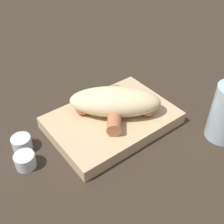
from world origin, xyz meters
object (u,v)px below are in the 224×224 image
object	(u,v)px
condiment_cup_near	(22,144)
bread_roll	(115,101)
sausage	(115,109)
food_tray	(112,120)
condiment_cup_far	(25,161)

from	to	relation	value
condiment_cup_near	bread_roll	bearing A→B (deg)	-13.65
bread_roll	condiment_cup_near	world-z (taller)	bread_roll
sausage	condiment_cup_near	distance (m)	0.21
bread_roll	food_tray	bearing A→B (deg)	-153.95
condiment_cup_near	condiment_cup_far	world-z (taller)	same
food_tray	condiment_cup_near	bearing A→B (deg)	163.60
food_tray	condiment_cup_near	xyz separation A→B (m)	(-0.19, 0.06, -0.00)
bread_roll	condiment_cup_near	distance (m)	0.21
bread_roll	condiment_cup_near	bearing A→B (deg)	166.35
food_tray	condiment_cup_near	size ratio (longest dim) A/B	6.79
food_tray	condiment_cup_far	world-z (taller)	condiment_cup_far
food_tray	condiment_cup_far	distance (m)	0.20
sausage	condiment_cup_near	xyz separation A→B (m)	(-0.20, 0.06, -0.03)
sausage	condiment_cup_far	distance (m)	0.21
food_tray	sausage	bearing A→B (deg)	-2.48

